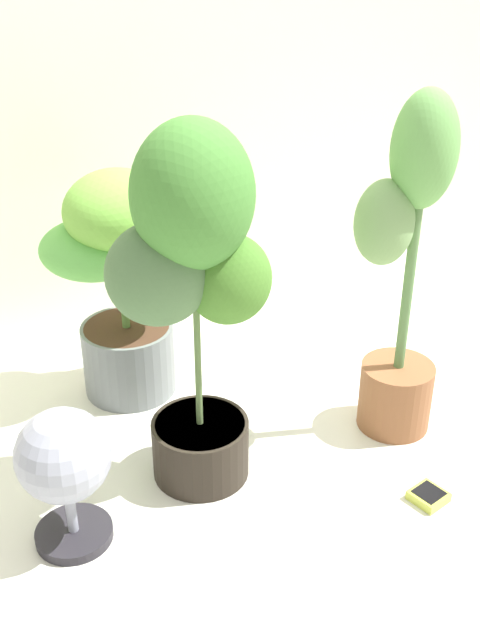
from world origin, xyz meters
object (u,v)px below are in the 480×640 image
(potted_plant_front_left, at_px, (192,277))
(floor_fan, at_px, (64,462))
(hygrometer_box, at_px, (428,496))
(potted_plant_front_right, at_px, (403,270))
(potted_plant_back_left, at_px, (121,269))

(potted_plant_front_left, bearing_deg, floor_fan, -167.46)
(hygrometer_box, bearing_deg, floor_fan, -121.15)
(hygrometer_box, relative_size, floor_fan, 0.27)
(potted_plant_front_left, xyz_separation_m, floor_fan, (-0.35, -0.08, -0.34))
(potted_plant_front_right, height_order, potted_plant_back_left, potted_plant_front_right)
(potted_plant_front_right, height_order, floor_fan, potted_plant_front_right)
(potted_plant_front_right, bearing_deg, hygrometer_box, -108.11)
(hygrometer_box, bearing_deg, potted_plant_back_left, -161.47)
(potted_plant_front_left, relative_size, floor_fan, 2.63)
(potted_plant_back_left, relative_size, hygrometer_box, 7.21)
(hygrometer_box, bearing_deg, potted_plant_front_right, 149.85)
(potted_plant_front_right, xyz_separation_m, hygrometer_box, (-0.10, -0.30, -0.47))
(hygrometer_box, xyz_separation_m, floor_fan, (-0.81, 0.28, 0.21))
(floor_fan, bearing_deg, potted_plant_back_left, 44.29)
(potted_plant_front_left, xyz_separation_m, hygrometer_box, (0.46, -0.36, -0.55))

